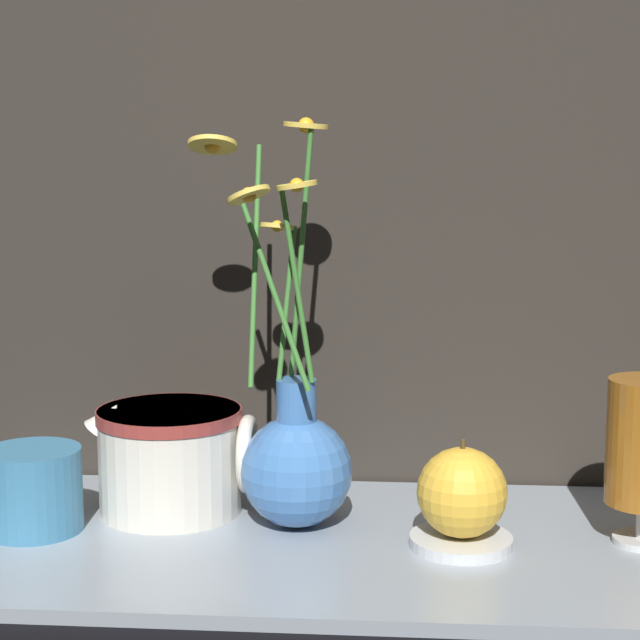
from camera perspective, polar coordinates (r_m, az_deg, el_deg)
The scene contains 7 objects.
ground_plane at distance 0.99m, azimuth 0.61°, elevation -12.20°, with size 6.00×6.00×0.00m, color black.
shelf at distance 0.99m, azimuth 0.61°, elevation -11.87°, with size 0.73×0.34×0.01m.
vase_with_flowers at distance 0.99m, azimuth -1.33°, elevation -7.19°, with size 0.15×0.14×0.38m.
yellow_mug at distance 1.03m, azimuth -15.07°, elevation -8.65°, with size 0.10×0.09×0.08m.
ceramic_pitcher at distance 1.05m, azimuth -7.93°, elevation -7.12°, with size 0.16×0.14×0.11m.
saucer_plate at distance 0.97m, azimuth 7.53°, elevation -11.62°, with size 0.09×0.09×0.01m.
orange_fruit at distance 0.95m, azimuth 7.58°, elevation -9.10°, with size 0.08×0.08×0.09m.
Camera 1 is at (0.06, -0.92, 0.35)m, focal length 60.00 mm.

